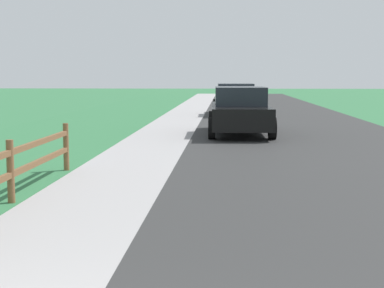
{
  "coord_description": "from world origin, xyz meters",
  "views": [
    {
      "loc": [
        1.08,
        -2.87,
        1.9
      ],
      "look_at": [
        0.47,
        7.51,
        0.69
      ],
      "focal_mm": 54.76,
      "sensor_mm": 36.0,
      "label": 1
    }
  ],
  "objects": [
    {
      "name": "ground_plane",
      "position": [
        0.0,
        25.0,
        0.0
      ],
      "size": [
        120.0,
        120.0,
        0.0
      ],
      "primitive_type": "plane",
      "color": "#316F41"
    },
    {
      "name": "road_asphalt",
      "position": [
        3.5,
        27.0,
        0.0
      ],
      "size": [
        7.0,
        66.0,
        0.01
      ],
      "primitive_type": "cube",
      "color": "#2F2F2F",
      "rests_on": "ground"
    },
    {
      "name": "curb_concrete",
      "position": [
        -3.0,
        27.0,
        0.0
      ],
      "size": [
        6.0,
        66.0,
        0.01
      ],
      "primitive_type": "cube",
      "color": "#9F9B9C",
      "rests_on": "ground"
    },
    {
      "name": "grass_verge",
      "position": [
        -4.5,
        27.0,
        0.01
      ],
      "size": [
        5.0,
        66.0,
        0.0
      ],
      "primitive_type": "cube",
      "color": "#316F41",
      "rests_on": "ground"
    },
    {
      "name": "parked_suv_black",
      "position": [
        1.52,
        16.28,
        0.77
      ],
      "size": [
        2.12,
        4.98,
        1.55
      ],
      "color": "black",
      "rests_on": "ground"
    },
    {
      "name": "parked_car_white",
      "position": [
        1.51,
        25.88,
        0.78
      ],
      "size": [
        2.23,
        4.84,
        1.53
      ],
      "color": "white",
      "rests_on": "ground"
    }
  ]
}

